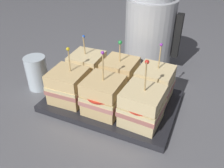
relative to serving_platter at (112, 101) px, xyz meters
The scene contains 10 objects.
ground_plane 0.01m from the serving_platter, ahead, with size 6.00×6.00×0.00m, color slate.
serving_platter is the anchor object (origin of this frame).
sandwich_front_left 0.13m from the serving_platter, 155.26° to the right, with size 0.10×0.10×0.16m.
sandwich_front_center 0.08m from the serving_platter, 89.42° to the right, with size 0.10×0.10×0.17m.
sandwich_front_right 0.13m from the serving_platter, 28.44° to the right, with size 0.10×0.10×0.17m.
sandwich_back_left 0.13m from the serving_platter, 154.24° to the left, with size 0.10×0.10×0.15m.
sandwich_back_center 0.08m from the serving_platter, 88.91° to the left, with size 0.10×0.10×0.15m.
sandwich_back_right 0.13m from the serving_platter, 25.80° to the left, with size 0.10×0.10×0.16m.
kettle_steel 0.28m from the serving_platter, 84.04° to the left, with size 0.18×0.16×0.27m.
drinking_glass 0.25m from the serving_platter, behind, with size 0.06×0.06×0.10m.
Camera 1 is at (0.22, -0.49, 0.42)m, focal length 38.00 mm.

